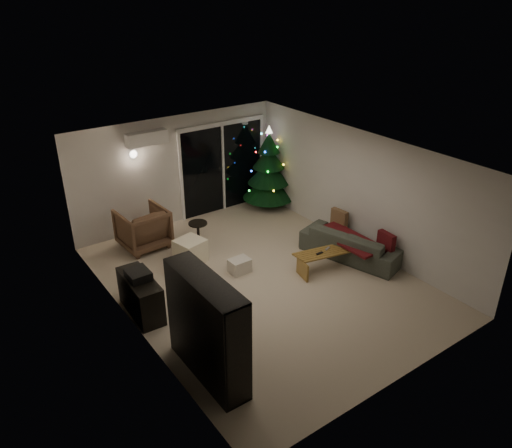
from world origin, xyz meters
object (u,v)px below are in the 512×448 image
Objects in this scene: bookshelf at (195,333)px; christmas_tree at (269,167)px; coffee_table at (325,260)px; sofa at (352,244)px; armchair at (143,228)px; media_cabinet at (141,296)px.

christmas_tree is at bearing 38.61° from bookshelf.
christmas_tree reaches higher than coffee_table.
bookshelf reaches higher than sofa.
coffee_table is at bearing 75.66° from sofa.
sofa is (3.29, -2.87, -0.14)m from armchair.
sofa is at bearing -92.75° from christmas_tree.
coffee_table is at bearing 127.67° from armchair.
media_cabinet is (0.00, 1.91, -0.45)m from bookshelf.
media_cabinet is at bearing 84.80° from bookshelf.
bookshelf is at bearing 89.35° from sofa.
armchair is 0.47× the size of sofa.
media_cabinet is 0.54× the size of sofa.
bookshelf is at bearing 72.66° from armchair.
christmas_tree is (4.45, 2.36, 0.68)m from media_cabinet.
media_cabinet is at bearing 64.45° from sofa.
sofa is 1.72× the size of coffee_table.
christmas_tree is (0.15, 3.05, 0.73)m from sofa.
media_cabinet reaches higher than sofa.
christmas_tree is (0.91, 3.08, 0.84)m from coffee_table.
armchair is at bearing -177.00° from christmas_tree.
armchair reaches higher than coffee_table.
media_cabinet is 2.41m from armchair.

